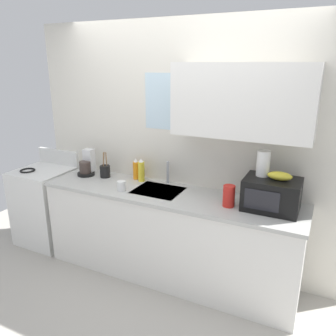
% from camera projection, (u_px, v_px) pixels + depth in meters
% --- Properties ---
extents(kitchen_wall_assembly, '(3.34, 0.42, 2.50)m').
position_uv_depth(kitchen_wall_assembly, '(194.00, 140.00, 3.30)').
color(kitchen_wall_assembly, silver).
rests_on(kitchen_wall_assembly, ground).
extents(counter_unit, '(2.57, 0.63, 0.90)m').
position_uv_depth(counter_unit, '(168.00, 234.00, 3.37)').
color(counter_unit, white).
rests_on(counter_unit, ground).
extents(sink_faucet, '(0.03, 0.03, 0.24)m').
position_uv_depth(sink_faucet, '(168.00, 172.00, 3.45)').
color(sink_faucet, '#B2B5BA').
rests_on(sink_faucet, counter_unit).
extents(stove_range, '(0.60, 0.60, 1.08)m').
position_uv_depth(stove_range, '(46.00, 205.00, 4.05)').
color(stove_range, white).
rests_on(stove_range, ground).
extents(microwave, '(0.46, 0.35, 0.27)m').
position_uv_depth(microwave, '(272.00, 194.00, 2.84)').
color(microwave, black).
rests_on(microwave, counter_unit).
extents(banana_bunch, '(0.20, 0.11, 0.07)m').
position_uv_depth(banana_bunch, '(280.00, 176.00, 2.77)').
color(banana_bunch, gold).
rests_on(banana_bunch, microwave).
extents(paper_towel_roll, '(0.11, 0.11, 0.22)m').
position_uv_depth(paper_towel_roll, '(263.00, 163.00, 2.85)').
color(paper_towel_roll, white).
rests_on(paper_towel_roll, microwave).
extents(coffee_maker, '(0.19, 0.21, 0.28)m').
position_uv_depth(coffee_maker, '(87.00, 165.00, 3.73)').
color(coffee_maker, black).
rests_on(coffee_maker, counter_unit).
extents(dish_soap_bottle_yellow, '(0.07, 0.07, 0.25)m').
position_uv_depth(dish_soap_bottle_yellow, '(141.00, 171.00, 3.52)').
color(dish_soap_bottle_yellow, yellow).
rests_on(dish_soap_bottle_yellow, counter_unit).
extents(dish_soap_bottle_orange, '(0.06, 0.06, 0.23)m').
position_uv_depth(dish_soap_bottle_orange, '(136.00, 169.00, 3.59)').
color(dish_soap_bottle_orange, orange).
rests_on(dish_soap_bottle_orange, counter_unit).
extents(cereal_canister, '(0.10, 0.10, 0.19)m').
position_uv_depth(cereal_canister, '(229.00, 196.00, 2.91)').
color(cereal_canister, red).
rests_on(cereal_canister, counter_unit).
extents(mug_white, '(0.08, 0.08, 0.09)m').
position_uv_depth(mug_white, '(121.00, 186.00, 3.28)').
color(mug_white, white).
rests_on(mug_white, counter_unit).
extents(utensil_crock, '(0.11, 0.11, 0.29)m').
position_uv_depth(utensil_crock, '(105.00, 171.00, 3.66)').
color(utensil_crock, black).
rests_on(utensil_crock, counter_unit).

